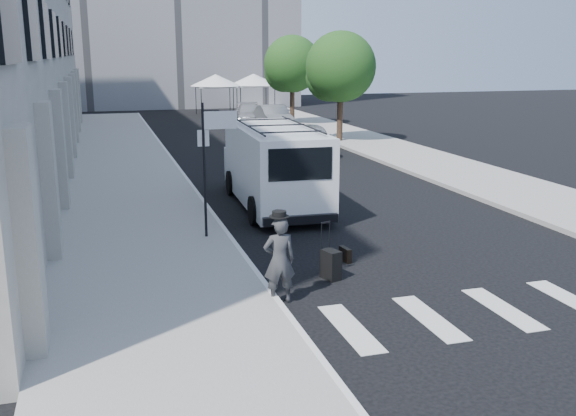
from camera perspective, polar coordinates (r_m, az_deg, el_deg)
ground at (r=14.85m, az=4.82°, el=-5.57°), size 120.00×120.00×0.00m
sidewalk_left at (r=29.45m, az=-14.55°, el=3.84°), size 4.50×48.00×0.15m
sidewalk_right at (r=36.27m, az=6.66°, el=5.97°), size 4.00×56.00×0.15m
sign_pole at (r=16.63m, az=-6.72°, el=5.88°), size 1.03×0.07×3.50m
tree_near at (r=35.54m, az=4.46°, el=12.17°), size 3.80×3.83×6.03m
tree_far at (r=44.06m, az=0.19°, el=12.49°), size 3.80×3.83×6.03m
tent_left at (r=51.90m, az=-6.45°, el=11.19°), size 4.00×4.00×3.20m
tent_right at (r=53.05m, az=-3.08°, el=11.31°), size 4.00×4.00×3.20m
businessman at (r=12.70m, az=-0.78°, el=-4.68°), size 0.66×0.44×1.77m
briefcase at (r=15.46m, az=5.11°, el=-4.14°), size 0.17×0.45×0.34m
suitcase at (r=14.21m, az=3.82°, el=-5.02°), size 0.41×0.52×1.26m
cargo_van at (r=20.76m, az=-1.28°, el=3.79°), size 2.65×6.96×2.56m
parked_car_a at (r=32.02m, az=2.15°, el=6.20°), size 1.98×4.35×1.45m
parked_car_b at (r=41.78m, az=-1.30°, el=8.04°), size 1.77×4.78×1.56m
parked_car_c at (r=45.50m, az=-3.43°, el=8.36°), size 2.52×4.92×1.37m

